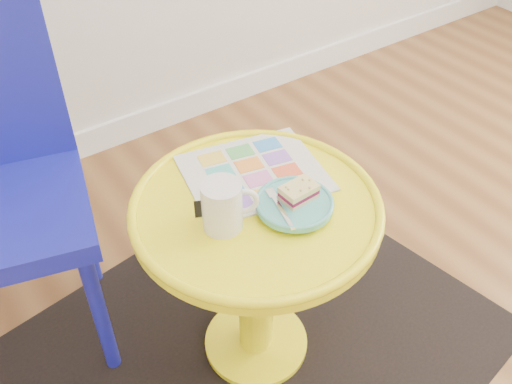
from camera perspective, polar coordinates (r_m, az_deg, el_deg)
room_walls at (r=1.73m, az=-12.21°, el=-14.38°), size 4.00×4.00×4.00m
rug at (r=1.76m, az=-0.00°, el=-14.92°), size 1.45×1.29×0.01m
side_table at (r=1.44m, az=0.00°, el=-5.96°), size 0.59×0.59×0.56m
newspaper at (r=1.42m, az=-0.23°, el=1.92°), size 0.39×0.35×0.01m
mug at (r=1.24m, az=-3.30°, el=-1.29°), size 0.12×0.09×0.12m
plate at (r=1.31m, az=3.87°, el=-1.23°), size 0.18×0.18×0.02m
cake_slice at (r=1.30m, az=4.30°, el=-0.02°), size 0.09×0.06×0.04m
fork at (r=1.29m, az=2.36°, el=-1.49°), size 0.05×0.14×0.00m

